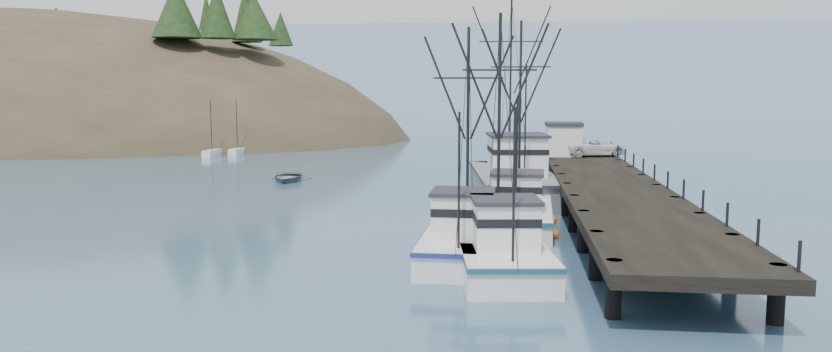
% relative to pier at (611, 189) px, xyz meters
% --- Properties ---
extents(ground, '(400.00, 400.00, 0.00)m').
position_rel_pier_xyz_m(ground, '(-14.00, -16.00, -1.69)').
color(ground, '#31516F').
rests_on(ground, ground).
extents(pier, '(6.00, 44.00, 2.00)m').
position_rel_pier_xyz_m(pier, '(0.00, 0.00, 0.00)').
color(pier, black).
rests_on(pier, ground).
extents(distant_ridge, '(360.00, 40.00, 26.00)m').
position_rel_pier_xyz_m(distant_ridge, '(-4.00, 154.00, -1.69)').
color(distant_ridge, '#9EB2C6').
rests_on(distant_ridge, ground).
extents(distant_ridge_far, '(180.00, 25.00, 18.00)m').
position_rel_pier_xyz_m(distant_ridge_far, '(-54.00, 169.00, -1.69)').
color(distant_ridge_far, silver).
rests_on(distant_ridge_far, ground).
extents(moored_sailboats, '(21.97, 18.42, 6.35)m').
position_rel_pier_xyz_m(moored_sailboats, '(-45.84, 40.07, -1.36)').
color(moored_sailboats, white).
rests_on(moored_sailboats, ground).
extents(trawler_near, '(4.77, 11.09, 11.20)m').
position_rel_pier_xyz_m(trawler_near, '(-6.43, -13.67, -0.87)').
color(trawler_near, white).
rests_on(trawler_near, ground).
extents(trawler_mid, '(3.81, 10.77, 10.78)m').
position_rel_pier_xyz_m(trawler_mid, '(-8.02, -11.66, -0.87)').
color(trawler_mid, white).
rests_on(trawler_mid, ground).
extents(trawler_far, '(4.11, 11.47, 11.71)m').
position_rel_pier_xyz_m(trawler_far, '(-5.56, -4.13, -0.87)').
color(trawler_far, white).
rests_on(trawler_far, ground).
extents(work_vessel, '(6.88, 17.54, 14.34)m').
position_rel_pier_xyz_m(work_vessel, '(-5.80, 7.58, -0.46)').
color(work_vessel, slate).
rests_on(work_vessel, ground).
extents(pier_shed, '(3.00, 3.20, 2.80)m').
position_rel_pier_xyz_m(pier_shed, '(-1.50, 18.00, 1.73)').
color(pier_shed, silver).
rests_on(pier_shed, pier).
extents(pickup_truck, '(5.81, 3.85, 1.48)m').
position_rel_pier_xyz_m(pickup_truck, '(1.08, 18.00, 1.05)').
color(pickup_truck, silver).
rests_on(pickup_truck, pier).
extents(motorboat, '(3.86, 5.11, 1.00)m').
position_rel_pier_xyz_m(motorboat, '(-24.15, 14.18, -1.69)').
color(motorboat, slate).
rests_on(motorboat, ground).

